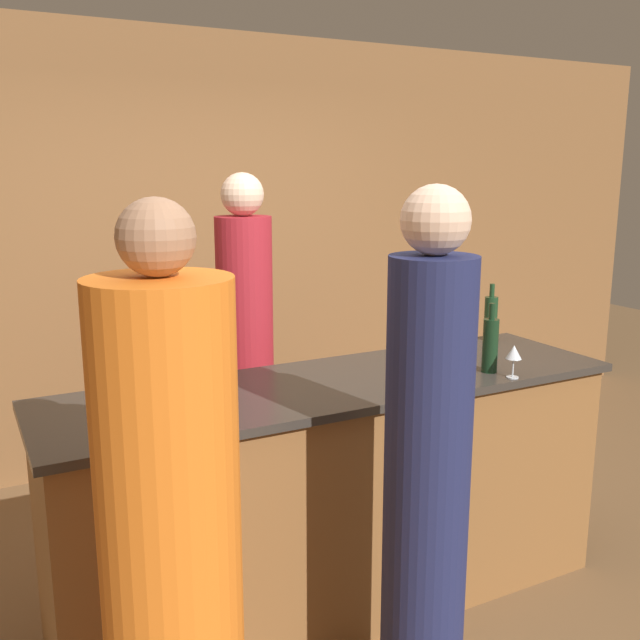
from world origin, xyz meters
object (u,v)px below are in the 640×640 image
object	(u,v)px
bartender	(246,366)
wine_bottle_0	(490,344)
guest_0	(172,573)
guest_1	(427,484)
wine_bottle_1	(491,317)

from	to	relation	value
bartender	wine_bottle_0	bearing A→B (deg)	125.83
guest_0	guest_1	world-z (taller)	guest_1
bartender	guest_1	world-z (taller)	bartender
wine_bottle_1	bartender	bearing A→B (deg)	153.64
wine_bottle_1	guest_0	bearing A→B (deg)	-151.73
guest_0	wine_bottle_0	distance (m)	1.77
guest_1	wine_bottle_0	distance (m)	0.96
guest_1	wine_bottle_0	bearing A→B (deg)	37.13
wine_bottle_0	wine_bottle_1	bearing A→B (deg)	49.07
guest_1	wine_bottle_0	xyz separation A→B (m)	(0.74, 0.56, 0.27)
bartender	wine_bottle_0	distance (m)	1.31
wine_bottle_0	guest_0	bearing A→B (deg)	-158.93
guest_0	wine_bottle_1	world-z (taller)	guest_0
wine_bottle_1	guest_1	bearing A→B (deg)	-138.10
bartender	wine_bottle_0	world-z (taller)	bartender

